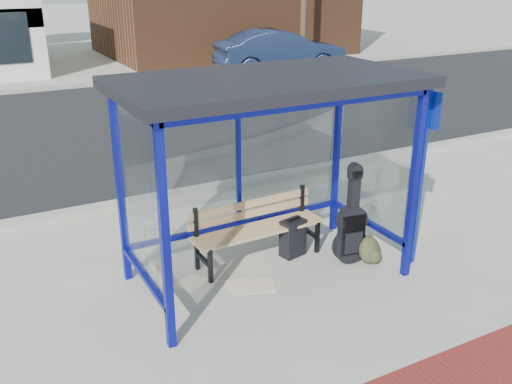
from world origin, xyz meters
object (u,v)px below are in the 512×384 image
parked_car (280,51)px  fire_hydrant (324,53)px  bench (256,226)px  guitar_bag (351,229)px  backpack (370,251)px  suitcase (293,238)px

parked_car → fire_hydrant: size_ratio=6.74×
parked_car → bench: bearing=155.9°
fire_hydrant → guitar_bag: bearing=-123.3°
guitar_bag → backpack: size_ratio=3.44×
suitcase → fire_hydrant: fire_hydrant is taller
parked_car → fire_hydrant: 3.19m
bench → suitcase: bench is taller
fire_hydrant → backpack: bearing=-122.4°
guitar_bag → fire_hydrant: bearing=65.3°
bench → fire_hydrant: (10.20, 13.39, -0.10)m
suitcase → backpack: size_ratio=1.51×
guitar_bag → suitcase: 0.76m
backpack → fire_hydrant: (8.99, 14.17, 0.20)m
backpack → parked_car: size_ratio=0.08×
backpack → parked_car: parked_car is taller
bench → guitar_bag: bearing=-34.5°
bench → backpack: (1.20, -0.78, -0.29)m
suitcase → fire_hydrant: bearing=41.5°
suitcase → parked_car: size_ratio=0.12×
guitar_bag → fire_hydrant: guitar_bag is taller
guitar_bag → fire_hydrant: (9.20, 14.02, -0.09)m
suitcase → backpack: (0.75, -0.63, -0.08)m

